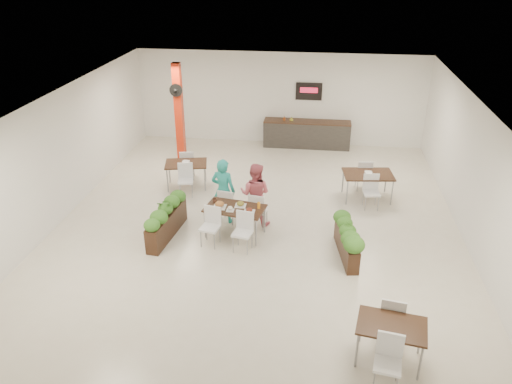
# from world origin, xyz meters

# --- Properties ---
(ground) EXTENTS (12.00, 12.00, 0.00)m
(ground) POSITION_xyz_m (0.00, 0.00, 0.00)
(ground) COLOR beige
(ground) RESTS_ON ground
(room_shell) EXTENTS (10.10, 12.10, 3.22)m
(room_shell) POSITION_xyz_m (0.00, 0.00, 2.01)
(room_shell) COLOR white
(room_shell) RESTS_ON ground
(red_column) EXTENTS (0.40, 0.41, 3.20)m
(red_column) POSITION_xyz_m (-3.00, 3.79, 1.64)
(red_column) COLOR red
(red_column) RESTS_ON ground
(service_counter) EXTENTS (3.00, 0.64, 2.20)m
(service_counter) POSITION_xyz_m (1.00, 5.65, 0.49)
(service_counter) COLOR #292725
(service_counter) RESTS_ON ground
(main_table) EXTENTS (1.52, 1.82, 0.92)m
(main_table) POSITION_xyz_m (-0.48, -0.68, 0.64)
(main_table) COLOR black
(main_table) RESTS_ON ground
(diner_man) EXTENTS (0.69, 0.51, 1.70)m
(diner_man) POSITION_xyz_m (-0.87, -0.02, 0.85)
(diner_man) COLOR teal
(diner_man) RESTS_ON ground
(diner_woman) EXTENTS (0.89, 0.75, 1.63)m
(diner_woman) POSITION_xyz_m (-0.07, -0.02, 0.81)
(diner_woman) COLOR #D05C6B
(diner_woman) RESTS_ON ground
(planter_left) EXTENTS (0.58, 1.91, 1.00)m
(planter_left) POSITION_xyz_m (-2.09, -0.93, 0.51)
(planter_left) COLOR black
(planter_left) RESTS_ON ground
(planter_right) EXTENTS (0.61, 1.69, 0.88)m
(planter_right) POSITION_xyz_m (2.17, -1.24, 0.48)
(planter_right) COLOR black
(planter_right) RESTS_ON ground
(side_table_a) EXTENTS (1.32, 1.67, 0.92)m
(side_table_a) POSITION_xyz_m (-2.33, 1.87, 0.63)
(side_table_a) COLOR black
(side_table_a) RESTS_ON ground
(side_table_b) EXTENTS (1.43, 1.66, 0.92)m
(side_table_b) POSITION_xyz_m (2.82, 1.77, 0.64)
(side_table_b) COLOR black
(side_table_b) RESTS_ON ground
(side_table_c) EXTENTS (1.23, 1.67, 0.92)m
(side_table_c) POSITION_xyz_m (2.77, -4.41, 0.62)
(side_table_c) COLOR black
(side_table_c) RESTS_ON ground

